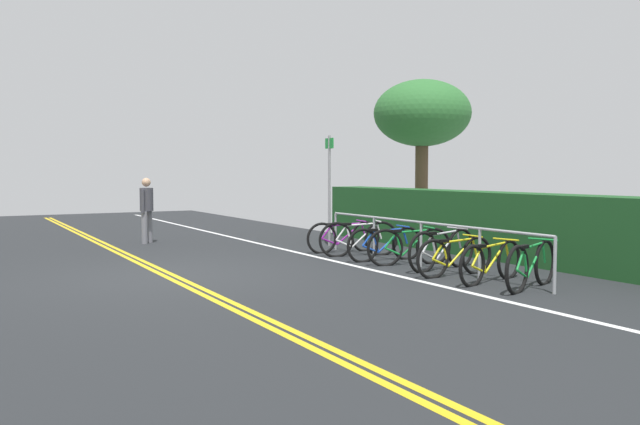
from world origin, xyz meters
TOP-DOWN VIEW (x-y plane):
  - ground_plane at (0.00, 0.00)m, footprint 34.60×12.44m
  - centre_line_yellow_inner at (0.00, -0.08)m, footprint 31.14×0.10m
  - centre_line_yellow_outer at (0.00, 0.08)m, footprint 31.14×0.10m
  - bike_lane_stripe_white at (0.00, 3.30)m, footprint 31.14×0.12m
  - bike_rack at (1.38, 4.28)m, footprint 6.05×0.05m
  - bicycle_0 at (-1.16, 4.21)m, footprint 0.46×1.71m
  - bicycle_1 at (-0.47, 4.14)m, footprint 0.58×1.67m
  - bicycle_2 at (0.38, 4.20)m, footprint 0.46×1.68m
  - bicycle_3 at (1.06, 4.26)m, footprint 0.56×1.65m
  - bicycle_4 at (1.81, 4.42)m, footprint 0.47×1.75m
  - bicycle_5 at (2.45, 4.14)m, footprint 0.46×1.63m
  - bicycle_6 at (3.21, 4.21)m, footprint 0.54×1.68m
  - bicycle_7 at (3.92, 4.32)m, footprint 0.65×1.65m
  - pedestrian at (-5.03, 0.98)m, footprint 0.39×0.35m
  - sign_post_near at (-2.33, 4.54)m, footprint 0.36×0.06m
  - hedge_backdrop at (2.88, 6.44)m, footprint 15.00×0.90m
  - tree_near_left at (-3.30, 8.04)m, footprint 2.63×2.63m

SIDE VIEW (x-z plane):
  - ground_plane at x=0.00m, z-range -0.05..0.00m
  - centre_line_yellow_inner at x=0.00m, z-range 0.00..0.00m
  - centre_line_yellow_outer at x=0.00m, z-range 0.00..0.00m
  - bike_lane_stripe_white at x=0.00m, z-range 0.00..0.00m
  - bicycle_6 at x=3.21m, z-range -0.02..0.67m
  - bicycle_5 at x=2.45m, z-range -0.02..0.67m
  - bicycle_2 at x=0.38m, z-range -0.02..0.68m
  - bicycle_0 at x=-1.16m, z-range -0.02..0.68m
  - bicycle_3 at x=1.06m, z-range -0.02..0.71m
  - bicycle_7 at x=3.92m, z-range -0.02..0.72m
  - bicycle_4 at x=1.81m, z-range -0.02..0.74m
  - bicycle_1 at x=-0.47m, z-range -0.02..0.74m
  - bike_rack at x=1.38m, z-range 0.21..1.05m
  - hedge_backdrop at x=2.88m, z-range 0.00..1.33m
  - pedestrian at x=-5.03m, z-range 0.11..1.70m
  - sign_post_near at x=-2.33m, z-range 0.24..2.82m
  - tree_near_left at x=-3.30m, z-range 1.16..5.39m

